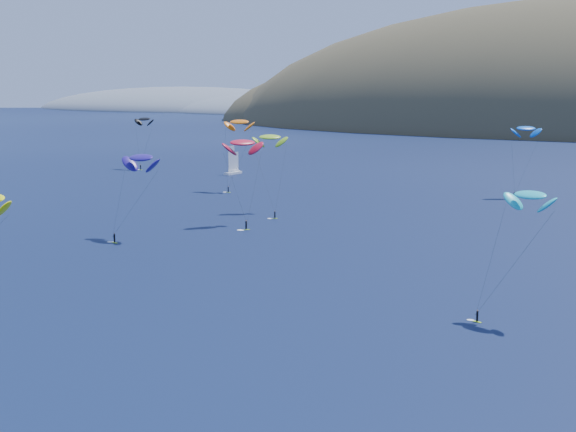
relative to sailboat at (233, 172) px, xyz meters
The scene contains 9 objects.
headland 662.76m from the sailboat, 123.72° to the left, with size 460.00×250.00×60.00m.
sailboat is the anchor object (origin of this frame).
kitesurfer_1 46.89m from the sailboat, 56.37° to the right, with size 9.71×9.37×23.27m.
kitesurfer_3 85.12m from the sailboat, 52.65° to the right, with size 11.94×14.77×21.25m.
kitesurfer_4 105.27m from the sailboat, ahead, with size 9.33×10.11×21.94m.
kitesurfer_5 184.30m from the sailboat, 46.35° to the right, with size 10.08×8.34×19.48m.
kitesurfer_9 102.19m from the sailboat, 57.84° to the right, with size 10.12×12.88×21.50m.
kitesurfer_10 118.45m from the sailboat, 68.57° to the right, with size 10.47×11.27×19.72m.
kitesurfer_12 43.65m from the sailboat, behind, with size 8.44×7.97×21.01m.
Camera 1 is at (68.97, -45.85, 32.81)m, focal length 50.00 mm.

